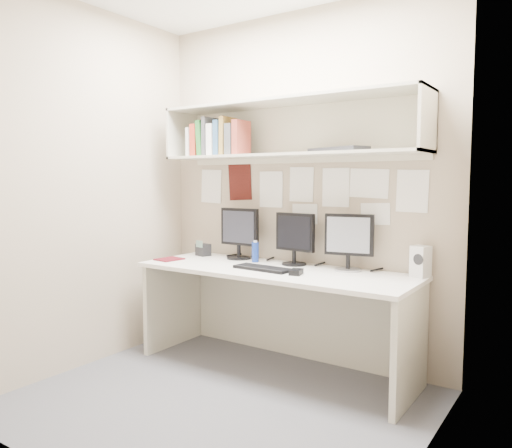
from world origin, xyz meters
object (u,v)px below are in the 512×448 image
Objects in this scene: monitor_left at (239,231)px; maroon_notebook at (169,259)px; keyboard at (263,268)px; desk at (275,319)px; monitor_center at (295,236)px; desk_phone at (203,250)px; speaker at (421,261)px; monitor_right at (349,239)px.

monitor_left is 0.59m from maroon_notebook.
desk is at bearing 69.04° from keyboard.
monitor_left is at bearing 47.35° from maroon_notebook.
monitor_center is 0.90× the size of keyboard.
desk_phone is (-0.81, 0.18, 0.41)m from desk.
desk_phone reaches higher than desk.
desk is at bearing -146.45° from speaker.
speaker is 1.87m from maroon_notebook.
monitor_center is at bearing 80.53° from desk.
desk is at bearing -166.19° from monitor_right.
keyboard is 0.81m from desk_phone.
monitor_center reaches higher than desk.
monitor_left is at bearing 20.07° from desk_phone.
monitor_left is at bearing 168.42° from monitor_right.
speaker is at bearing -6.66° from monitor_right.
monitor_center reaches higher than desk_phone.
maroon_notebook is at bearing -149.77° from speaker.
desk_phone is at bearing 164.71° from keyboard.
desk_phone is (-1.75, -0.08, -0.05)m from speaker.
monitor_right is 3.03× the size of desk_phone.
desk is 15.48× the size of desk_phone.
speaker is (0.98, 0.35, 0.09)m from keyboard.
desk is at bearing 0.93° from desk_phone.
maroon_notebook is (-1.83, -0.39, -0.10)m from speaker.
desk is 5.12× the size of monitor_right.
monitor_right is 2.01× the size of maroon_notebook.
desk_phone is at bearing -159.30° from speaker.
maroon_notebook is (-1.35, -0.35, -0.21)m from monitor_right.
monitor_left is at bearing 154.81° from desk.
monitor_right reaches higher than monitor_center.
speaker is 1.04× the size of maroon_notebook.
desk is at bearing 16.01° from maroon_notebook.
maroon_notebook is 1.50× the size of desk_phone.
monitor_left is (-0.47, 0.22, 0.59)m from desk.
speaker is at bearing 19.61° from maroon_notebook.
keyboard reaches higher than desk.
monitor_left reaches higher than monitor_center.
speaker is at bearing 23.77° from keyboard.
desk_phone is at bearing -170.88° from monitor_center.
desk_phone reaches higher than maroon_notebook.
monitor_right is 1.28m from desk_phone.
keyboard is at bearing -142.29° from speaker.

